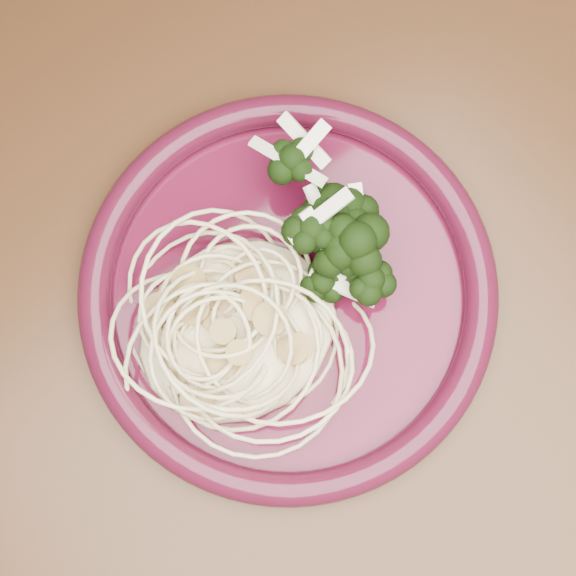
# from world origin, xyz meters

# --- Properties ---
(dining_table) EXTENTS (1.20, 0.80, 0.75)m
(dining_table) POSITION_xyz_m (0.00, 0.00, 0.65)
(dining_table) COLOR #472814
(dining_table) RESTS_ON ground
(dinner_plate) EXTENTS (0.30, 0.30, 0.02)m
(dinner_plate) POSITION_xyz_m (-0.01, 0.05, 0.76)
(dinner_plate) COLOR #480B20
(dinner_plate) RESTS_ON dining_table
(spaghetti_pile) EXTENTS (0.15, 0.13, 0.03)m
(spaghetti_pile) POSITION_xyz_m (-0.05, 0.05, 0.77)
(spaghetti_pile) COLOR beige
(spaghetti_pile) RESTS_ON dinner_plate
(scallop_cluster) EXTENTS (0.12, 0.12, 0.04)m
(scallop_cluster) POSITION_xyz_m (-0.05, 0.05, 0.81)
(scallop_cluster) COLOR #A68844
(scallop_cluster) RESTS_ON spaghetti_pile
(broccoli_pile) EXTENTS (0.09, 0.15, 0.05)m
(broccoli_pile) POSITION_xyz_m (0.05, 0.05, 0.78)
(broccoli_pile) COLOR black
(broccoli_pile) RESTS_ON dinner_plate
(onion_garnish) EXTENTS (0.07, 0.09, 0.05)m
(onion_garnish) POSITION_xyz_m (0.05, 0.05, 0.81)
(onion_garnish) COLOR white
(onion_garnish) RESTS_ON broccoli_pile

